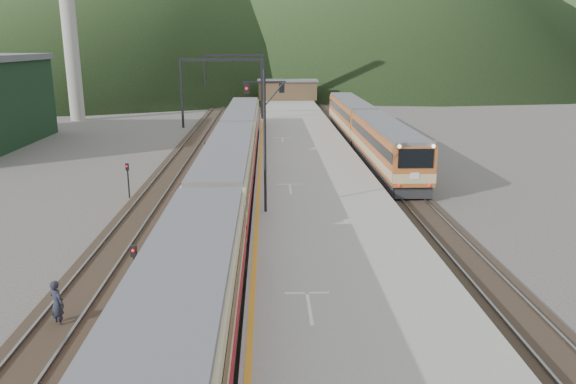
{
  "coord_description": "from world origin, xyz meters",
  "views": [
    {
      "loc": [
        2.45,
        -11.24,
        9.67
      ],
      "look_at": [
        3.5,
        17.54,
        2.0
      ],
      "focal_mm": 35.0,
      "sensor_mm": 36.0,
      "label": 1
    }
  ],
  "objects_px": {
    "second_train": "(365,130)",
    "worker": "(57,304)",
    "signal_mast": "(265,128)",
    "main_train": "(228,172)"
  },
  "relations": [
    {
      "from": "second_train",
      "to": "signal_mast",
      "type": "xyz_separation_m",
      "value": [
        -9.2,
        -23.02,
        3.62
      ]
    },
    {
      "from": "second_train",
      "to": "worker",
      "type": "bearing_deg",
      "value": -116.24
    },
    {
      "from": "main_train",
      "to": "second_train",
      "type": "relative_size",
      "value": 1.65
    },
    {
      "from": "main_train",
      "to": "worker",
      "type": "height_order",
      "value": "main_train"
    },
    {
      "from": "main_train",
      "to": "worker",
      "type": "distance_m",
      "value": 16.19
    },
    {
      "from": "second_train",
      "to": "worker",
      "type": "height_order",
      "value": "second_train"
    },
    {
      "from": "main_train",
      "to": "worker",
      "type": "bearing_deg",
      "value": -107.91
    },
    {
      "from": "second_train",
      "to": "main_train",
      "type": "bearing_deg",
      "value": -122.52
    },
    {
      "from": "main_train",
      "to": "signal_mast",
      "type": "relative_size",
      "value": 8.16
    },
    {
      "from": "signal_mast",
      "to": "worker",
      "type": "xyz_separation_m",
      "value": [
        -7.26,
        -10.38,
        -4.62
      ]
    }
  ]
}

